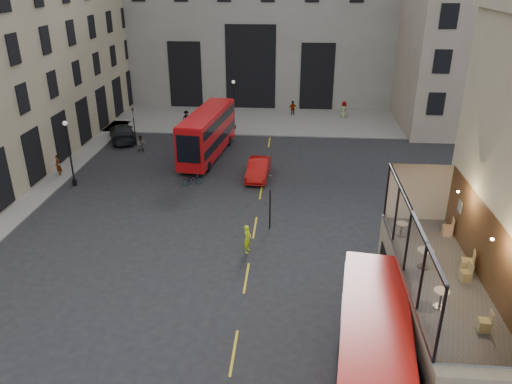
# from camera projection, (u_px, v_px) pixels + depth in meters

# --- Properties ---
(ground) EXTENTS (140.00, 140.00, 0.00)m
(ground) POSITION_uv_depth(u_px,v_px,m) (278.00, 355.00, 22.48)
(ground) COLOR black
(ground) RESTS_ON ground
(host_frontage) EXTENTS (3.00, 11.00, 4.50)m
(host_frontage) POSITION_uv_depth(u_px,v_px,m) (432.00, 322.00, 21.09)
(host_frontage) COLOR tan
(host_frontage) RESTS_ON ground
(cafe_floor) EXTENTS (3.00, 10.00, 0.10)m
(cafe_floor) POSITION_uv_depth(u_px,v_px,m) (440.00, 277.00, 20.15)
(cafe_floor) COLOR slate
(cafe_floor) RESTS_ON host_frontage
(gateway) EXTENTS (35.00, 10.60, 18.00)m
(gateway) POSITION_uv_depth(u_px,v_px,m) (254.00, 25.00, 62.61)
(gateway) COLOR gray
(gateway) RESTS_ON ground
(building_right) EXTENTS (16.60, 18.60, 20.00)m
(building_right) POSITION_uv_depth(u_px,v_px,m) (481.00, 25.00, 53.13)
(building_right) COLOR gray
(building_right) RESTS_ON ground
(pavement_far) EXTENTS (40.00, 12.00, 0.12)m
(pavement_far) POSITION_uv_depth(u_px,v_px,m) (238.00, 119.00, 57.43)
(pavement_far) COLOR slate
(pavement_far) RESTS_ON ground
(traffic_light_near) EXTENTS (0.16, 0.20, 3.80)m
(traffic_light_near) POSITION_uv_depth(u_px,v_px,m) (270.00, 195.00, 32.47)
(traffic_light_near) COLOR black
(traffic_light_near) RESTS_ON ground
(traffic_light_far) EXTENTS (0.16, 0.20, 3.80)m
(traffic_light_far) POSITION_uv_depth(u_px,v_px,m) (134.00, 122.00, 48.01)
(traffic_light_far) COLOR black
(traffic_light_far) RESTS_ON ground
(street_lamp_a) EXTENTS (0.36, 0.36, 5.33)m
(street_lamp_a) POSITION_uv_depth(u_px,v_px,m) (70.00, 157.00, 39.07)
(street_lamp_a) COLOR black
(street_lamp_a) RESTS_ON ground
(street_lamp_b) EXTENTS (0.36, 0.36, 5.33)m
(street_lamp_b) POSITION_uv_depth(u_px,v_px,m) (234.00, 108.00, 52.84)
(street_lamp_b) COLOR black
(street_lamp_b) RESTS_ON ground
(bus_near) EXTENTS (3.83, 11.22, 4.39)m
(bus_near) POSITION_uv_depth(u_px,v_px,m) (372.00, 376.00, 18.02)
(bus_near) COLOR #B0120C
(bus_near) RESTS_ON ground
(bus_far) EXTENTS (3.73, 10.85, 4.24)m
(bus_far) POSITION_uv_depth(u_px,v_px,m) (207.00, 132.00, 45.24)
(bus_far) COLOR #B60C0F
(bus_far) RESTS_ON ground
(car_a) EXTENTS (3.13, 4.65, 1.47)m
(car_a) POSITION_uv_depth(u_px,v_px,m) (195.00, 157.00, 43.87)
(car_a) COLOR #999DA1
(car_a) RESTS_ON ground
(car_b) EXTENTS (1.89, 4.79, 1.55)m
(car_b) POSITION_uv_depth(u_px,v_px,m) (258.00, 169.00, 41.23)
(car_b) COLOR #B10E0A
(car_b) RESTS_ON ground
(car_c) EXTENTS (4.35, 6.12, 1.65)m
(car_c) POSITION_uv_depth(u_px,v_px,m) (122.00, 132.00, 50.21)
(car_c) COLOR black
(car_c) RESTS_ON ground
(bicycle) EXTENTS (1.75, 1.11, 0.87)m
(bicycle) POSITION_uv_depth(u_px,v_px,m) (192.00, 179.00, 40.05)
(bicycle) COLOR gray
(bicycle) RESTS_ON ground
(cyclist) EXTENTS (0.56, 0.73, 1.80)m
(cyclist) POSITION_uv_depth(u_px,v_px,m) (247.00, 239.00, 30.31)
(cyclist) COLOR #DEFE1A
(cyclist) RESTS_ON ground
(pedestrian_a) EXTENTS (0.87, 0.74, 1.57)m
(pedestrian_a) POSITION_uv_depth(u_px,v_px,m) (141.00, 144.00, 47.11)
(pedestrian_a) COLOR gray
(pedestrian_a) RESTS_ON ground
(pedestrian_b) EXTENTS (1.18, 1.17, 1.63)m
(pedestrian_b) POSITION_uv_depth(u_px,v_px,m) (187.00, 118.00, 55.09)
(pedestrian_b) COLOR gray
(pedestrian_b) RESTS_ON ground
(pedestrian_c) EXTENTS (1.14, 0.77, 1.80)m
(pedestrian_c) POSITION_uv_depth(u_px,v_px,m) (293.00, 109.00, 58.45)
(pedestrian_c) COLOR gray
(pedestrian_c) RESTS_ON ground
(pedestrian_d) EXTENTS (0.99, 1.14, 1.96)m
(pedestrian_d) POSITION_uv_depth(u_px,v_px,m) (344.00, 110.00, 57.61)
(pedestrian_d) COLOR gray
(pedestrian_d) RESTS_ON ground
(pedestrian_e) EXTENTS (0.68, 0.82, 1.91)m
(pedestrian_e) POSITION_uv_depth(u_px,v_px,m) (58.00, 166.00, 41.35)
(pedestrian_e) COLOR gray
(pedestrian_e) RESTS_ON ground
(cafe_table_near) EXTENTS (0.58, 0.58, 0.73)m
(cafe_table_near) POSITION_uv_depth(u_px,v_px,m) (441.00, 296.00, 18.06)
(cafe_table_near) COLOR white
(cafe_table_near) RESTS_ON cafe_floor
(cafe_table_mid) EXTENTS (0.66, 0.66, 0.83)m
(cafe_table_mid) POSITION_uv_depth(u_px,v_px,m) (425.00, 256.00, 20.47)
(cafe_table_mid) COLOR beige
(cafe_table_mid) RESTS_ON cafe_floor
(cafe_table_far) EXTENTS (0.53, 0.53, 0.66)m
(cafe_table_far) POSITION_uv_depth(u_px,v_px,m) (402.00, 228.00, 22.93)
(cafe_table_far) COLOR beige
(cafe_table_far) RESTS_ON cafe_floor
(cafe_chair_a) EXTENTS (0.43, 0.43, 0.79)m
(cafe_chair_a) POSITION_uv_depth(u_px,v_px,m) (484.00, 325.00, 16.99)
(cafe_chair_a) COLOR tan
(cafe_chair_a) RESTS_ON cafe_floor
(cafe_chair_b) EXTENTS (0.47, 0.47, 0.78)m
(cafe_chair_b) POSITION_uv_depth(u_px,v_px,m) (465.00, 275.00, 19.72)
(cafe_chair_b) COLOR tan
(cafe_chair_b) RESTS_ON cafe_floor
(cafe_chair_c) EXTENTS (0.57, 0.57, 0.95)m
(cafe_chair_c) POSITION_uv_depth(u_px,v_px,m) (467.00, 265.00, 20.33)
(cafe_chair_c) COLOR #D8BE7D
(cafe_chair_c) RESTS_ON cafe_floor
(cafe_chair_d) EXTENTS (0.48, 0.48, 0.87)m
(cafe_chair_d) POSITION_uv_depth(u_px,v_px,m) (448.00, 230.00, 23.08)
(cafe_chair_d) COLOR #DDAB7F
(cafe_chair_d) RESTS_ON cafe_floor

